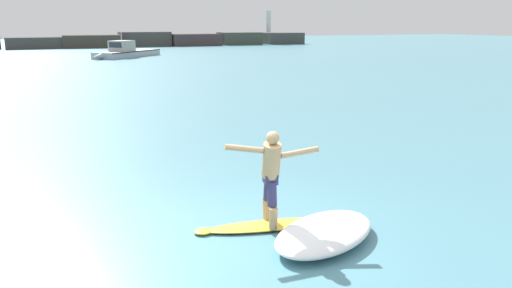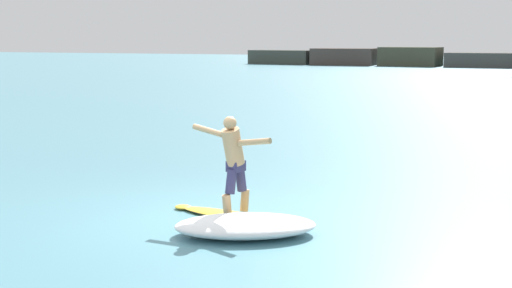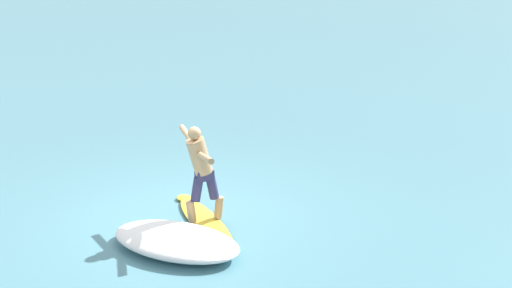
{
  "view_description": "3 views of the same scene",
  "coord_description": "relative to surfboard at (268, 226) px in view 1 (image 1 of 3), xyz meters",
  "views": [
    {
      "loc": [
        -2.68,
        -6.56,
        3.2
      ],
      "look_at": [
        0.62,
        1.05,
        1.17
      ],
      "focal_mm": 35.0,
      "sensor_mm": 36.0,
      "label": 1
    },
    {
      "loc": [
        5.1,
        -9.53,
        2.77
      ],
      "look_at": [
        0.28,
        1.4,
        0.99
      ],
      "focal_mm": 50.0,
      "sensor_mm": 36.0,
      "label": 2
    },
    {
      "loc": [
        9.36,
        -4.96,
        4.68
      ],
      "look_at": [
        0.18,
        1.35,
        1.02
      ],
      "focal_mm": 50.0,
      "sensor_mm": 36.0,
      "label": 3
    }
  ],
  "objects": [
    {
      "name": "rock_jetty_breakwater",
      "position": [
        3.99,
        61.82,
        0.8
      ],
      "size": [
        60.94,
        4.79,
        4.78
      ],
      "color": "#3B3E36",
      "rests_on": "ground"
    },
    {
      "name": "surfboard",
      "position": [
        0.0,
        0.0,
        0.0
      ],
      "size": [
        2.3,
        0.87,
        0.21
      ],
      "color": "yellow",
      "rests_on": "ground"
    },
    {
      "name": "wave_foam_at_tail",
      "position": [
        0.57,
        -0.81,
        0.1
      ],
      "size": [
        2.31,
        1.94,
        0.28
      ],
      "color": "white",
      "rests_on": "ground"
    },
    {
      "name": "ground_plane",
      "position": [
        -0.45,
        -0.18,
        -0.04
      ],
      "size": [
        200.0,
        200.0,
        0.0
      ],
      "primitive_type": "plane",
      "color": "teal"
    },
    {
      "name": "surfer",
      "position": [
        0.03,
        -0.06,
        0.93
      ],
      "size": [
        1.45,
        0.65,
        1.54
      ],
      "color": "tan",
      "rests_on": "surfboard"
    },
    {
      "name": "fishing_boat_near_jetty",
      "position": [
        4.51,
        41.4,
        0.44
      ],
      "size": [
        7.27,
        7.32,
        2.44
      ],
      "color": "#A5B0B9",
      "rests_on": "ground"
    }
  ]
}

